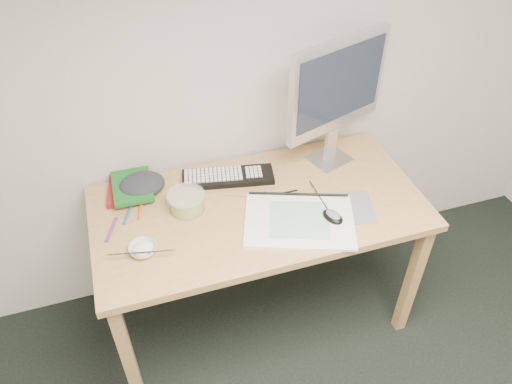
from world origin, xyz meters
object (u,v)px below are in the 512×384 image
(desk, at_px, (259,219))
(monitor, at_px, (337,89))
(keyboard, at_px, (228,177))
(sketchpad, at_px, (299,221))
(rice_bowl, at_px, (143,249))

(desk, relative_size, monitor, 2.33)
(keyboard, distance_m, monitor, 0.61)
(keyboard, bearing_deg, desk, -58.32)
(desk, relative_size, sketchpad, 3.16)
(sketchpad, distance_m, monitor, 0.58)
(sketchpad, xyz_separation_m, rice_bowl, (-0.63, 0.03, 0.01))
(keyboard, height_order, rice_bowl, rice_bowl)
(monitor, bearing_deg, sketchpad, -148.57)
(desk, bearing_deg, sketchpad, -49.25)
(sketchpad, bearing_deg, rice_bowl, -162.38)
(sketchpad, bearing_deg, keyboard, 139.99)
(desk, xyz_separation_m, sketchpad, (0.13, -0.15, 0.09))
(desk, bearing_deg, rice_bowl, -166.65)
(keyboard, xyz_separation_m, rice_bowl, (-0.43, -0.33, 0.00))
(desk, xyz_separation_m, monitor, (0.41, 0.20, 0.46))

